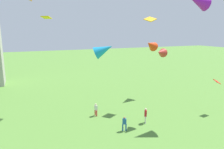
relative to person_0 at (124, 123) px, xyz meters
name	(u,v)px	position (x,y,z in m)	size (l,w,h in m)	color
person_0	(124,123)	(0.00, 0.00, 0.00)	(0.48, 0.39, 1.61)	#235693
person_1	(146,115)	(3.18, 0.78, 0.11)	(0.49, 0.54, 1.82)	silver
person_2	(96,109)	(-1.43, 5.15, 0.01)	(0.33, 0.49, 1.63)	red
kite_flying_0	(104,50)	(-3.88, -3.92, 8.30)	(1.91, 1.57, 1.45)	#168BC4
kite_flying_3	(150,19)	(6.78, 5.84, 11.28)	(2.05, 1.74, 0.84)	#F1A20D
kite_flying_4	(199,1)	(8.99, -0.23, 12.93)	(2.67, 1.86, 2.04)	purple
kite_flying_5	(151,45)	(9.53, 9.51, 7.56)	(2.91, 2.49, 2.14)	red
kite_flying_7	(46,17)	(-6.23, 9.85, 11.41)	(1.53, 1.73, 0.30)	#EEBA05
kite_flying_9	(217,82)	(13.49, -0.04, 3.26)	(1.00, 0.85, 0.72)	red
kite_flying_11	(161,53)	(4.93, 0.76, 7.31)	(1.88, 1.69, 1.21)	#B22D25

